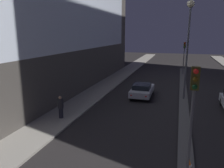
# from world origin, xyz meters

# --- Properties ---
(median_strip) EXTENTS (0.77, 33.67, 0.13)m
(median_strip) POSITION_xyz_m (0.00, 17.83, 0.07)
(median_strip) COLOR #56544F
(median_strip) RESTS_ON ground
(traffic_light_near) EXTENTS (0.32, 0.42, 4.73)m
(traffic_light_near) POSITION_xyz_m (0.00, 3.63, 3.60)
(traffic_light_near) COLOR #4C4C51
(traffic_light_near) RESTS_ON median_strip
(traffic_light_mid) EXTENTS (0.32, 0.42, 4.73)m
(traffic_light_mid) POSITION_xyz_m (0.00, 29.22, 3.60)
(traffic_light_mid) COLOR #4C4C51
(traffic_light_mid) RESTS_ON median_strip
(street_lamp) EXTENTS (0.63, 0.63, 8.73)m
(street_lamp) POSITION_xyz_m (0.00, 15.59, 6.59)
(street_lamp) COLOR #4C4C51
(street_lamp) RESTS_ON median_strip
(traffic_cone_far) EXTENTS (0.46, 0.46, 0.68)m
(traffic_cone_far) POSITION_xyz_m (0.09, 3.90, 0.47)
(traffic_cone_far) COLOR black
(traffic_cone_far) RESTS_ON median_strip
(car_left_lane) EXTENTS (1.90, 4.17, 1.34)m
(car_left_lane) POSITION_xyz_m (-3.91, 15.54, 0.70)
(car_left_lane) COLOR #B2B2B7
(car_left_lane) RESTS_ON ground
(pedestrian_on_left_sidewalk) EXTENTS (0.42, 0.42, 1.63)m
(pedestrian_on_left_sidewalk) POSITION_xyz_m (-8.54, 8.00, 0.97)
(pedestrian_on_left_sidewalk) COLOR black
(pedestrian_on_left_sidewalk) RESTS_ON sidewalk_left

